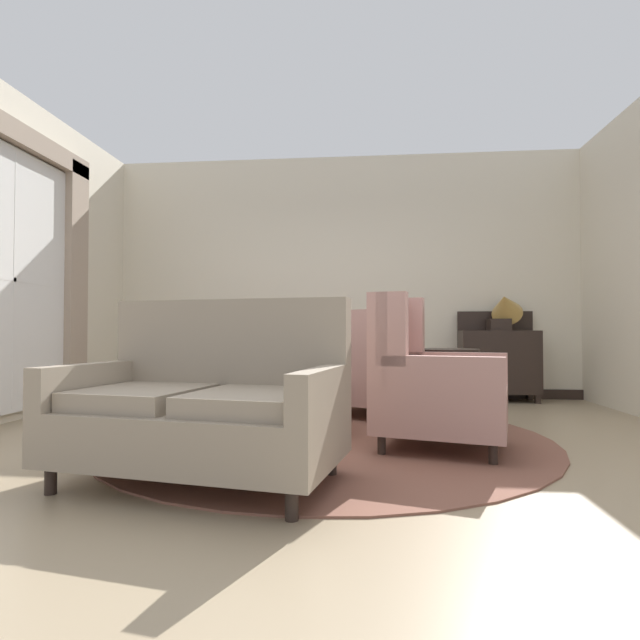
# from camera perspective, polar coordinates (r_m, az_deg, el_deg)

# --- Properties ---
(ground) EXTENTS (8.37, 8.37, 0.00)m
(ground) POSITION_cam_1_polar(r_m,az_deg,el_deg) (3.73, 0.28, -14.19)
(ground) COLOR #9E896B
(wall_back) EXTENTS (6.14, 0.08, 3.10)m
(wall_back) POSITION_cam_1_polar(r_m,az_deg,el_deg) (6.52, 2.54, 5.00)
(wall_back) COLOR beige
(wall_back) RESTS_ON ground
(wall_left) EXTENTS (0.08, 3.98, 3.10)m
(wall_left) POSITION_cam_1_polar(r_m,az_deg,el_deg) (5.62, -31.01, 6.22)
(wall_left) COLOR beige
(wall_left) RESTS_ON ground
(baseboard_back) EXTENTS (5.98, 0.03, 0.12)m
(baseboard_back) POSITION_cam_1_polar(r_m,az_deg,el_deg) (6.47, 2.53, -8.19)
(baseboard_back) COLOR black
(baseboard_back) RESTS_ON ground
(area_rug) EXTENTS (3.42, 3.42, 0.01)m
(area_rug) POSITION_cam_1_polar(r_m,az_deg,el_deg) (4.02, 0.68, -13.16)
(area_rug) COLOR brown
(area_rug) RESTS_ON ground
(window_with_curtains) EXTENTS (0.12, 2.14, 2.72)m
(window_with_curtains) POSITION_cam_1_polar(r_m,az_deg,el_deg) (5.41, -31.34, 5.65)
(window_with_curtains) COLOR silver
(coffee_table) EXTENTS (0.78, 0.78, 0.45)m
(coffee_table) POSITION_cam_1_polar(r_m,az_deg,el_deg) (4.11, -2.47, -7.94)
(coffee_table) COLOR black
(coffee_table) RESTS_ON ground
(porcelain_vase) EXTENTS (0.16, 0.16, 0.37)m
(porcelain_vase) POSITION_cam_1_polar(r_m,az_deg,el_deg) (4.15, -2.29, -4.34)
(porcelain_vase) COLOR beige
(porcelain_vase) RESTS_ON coffee_table
(settee) EXTENTS (1.63, 1.11, 1.03)m
(settee) POSITION_cam_1_polar(r_m,az_deg,el_deg) (2.89, -12.89, -9.58)
(settee) COLOR gray
(settee) RESTS_ON ground
(armchair_far_left) EXTENTS (1.03, 0.94, 1.09)m
(armchair_far_left) POSITION_cam_1_polar(r_m,az_deg,el_deg) (3.64, 12.24, -7.22)
(armchair_far_left) COLOR tan
(armchair_far_left) RESTS_ON ground
(armchair_near_sideboard) EXTENTS (1.19, 1.20, 1.03)m
(armchair_near_sideboard) POSITION_cam_1_polar(r_m,az_deg,el_deg) (4.97, 5.32, -5.95)
(armchair_near_sideboard) COLOR tan
(armchair_near_sideboard) RESTS_ON ground
(armchair_foreground_right) EXTENTS (1.15, 1.14, 1.00)m
(armchair_foreground_right) POSITION_cam_1_polar(r_m,az_deg,el_deg) (5.07, -11.85, -5.96)
(armchair_foreground_right) COLOR tan
(armchair_foreground_right) RESTS_ON ground
(side_table) EXTENTS (0.54, 0.54, 0.68)m
(side_table) POSITION_cam_1_polar(r_m,az_deg,el_deg) (4.38, 14.25, -6.73)
(side_table) COLOR black
(side_table) RESTS_ON ground
(sideboard) EXTENTS (0.90, 0.39, 1.08)m
(sideboard) POSITION_cam_1_polar(r_m,az_deg,el_deg) (6.38, 19.65, -4.37)
(sideboard) COLOR black
(sideboard) RESTS_ON ground
(gramophone) EXTENTS (0.51, 0.57, 0.54)m
(gramophone) POSITION_cam_1_polar(r_m,az_deg,el_deg) (6.30, 20.26, 1.27)
(gramophone) COLOR black
(gramophone) RESTS_ON sideboard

